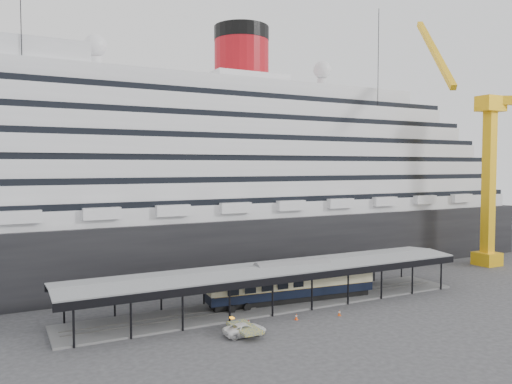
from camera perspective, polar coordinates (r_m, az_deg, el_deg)
ground at (r=63.76m, az=4.65°, el=-13.83°), size 200.00×200.00×0.00m
cruise_ship at (r=89.76m, az=-6.23°, el=2.92°), size 130.00×30.00×43.90m
platform_canopy at (r=67.27m, az=2.35°, el=-10.84°), size 56.00×9.18×5.30m
crane_yellow at (r=101.02m, az=24.55°, el=3.58°), size 23.83×18.78×47.60m
port_truck at (r=56.30m, az=-1.28°, el=-15.42°), size 4.78×2.20×1.33m
pullman_carriage at (r=68.40m, az=4.18°, el=-10.23°), size 23.89×5.19×23.28m
traffic_cone_left at (r=59.24m, az=-0.85°, el=-14.72°), size 0.49×0.49×0.85m
traffic_cone_mid at (r=61.81m, az=4.63°, el=-14.02°), size 0.49×0.49×0.74m
traffic_cone_right at (r=64.00m, az=9.50°, el=-13.46°), size 0.48×0.48×0.74m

